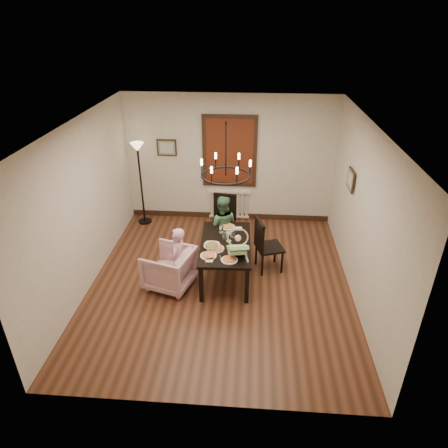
# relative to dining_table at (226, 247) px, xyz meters

# --- Properties ---
(room_shell) EXTENTS (4.51, 5.00, 2.81)m
(room_shell) POSITION_rel_dining_table_xyz_m (-0.08, 0.19, 0.77)
(room_shell) COLOR brown
(room_shell) RESTS_ON ground
(dining_table) EXTENTS (0.91, 1.55, 0.71)m
(dining_table) POSITION_rel_dining_table_xyz_m (0.00, 0.00, 0.00)
(dining_table) COLOR black
(dining_table) RESTS_ON room_shell
(chair_far) EXTENTS (0.53, 0.53, 1.06)m
(chair_far) POSITION_rel_dining_table_xyz_m (-0.14, 1.11, -0.10)
(chair_far) COLOR black
(chair_far) RESTS_ON room_shell
(chair_right) EXTENTS (0.57, 0.57, 1.04)m
(chair_right) POSITION_rel_dining_table_xyz_m (0.78, 0.32, -0.11)
(chair_right) COLOR black
(chair_right) RESTS_ON room_shell
(armchair) EXTENTS (0.96, 0.95, 0.70)m
(armchair) POSITION_rel_dining_table_xyz_m (-0.95, -0.32, -0.28)
(armchair) COLOR #DAA7AA
(armchair) RESTS_ON room_shell
(elderly_woman) EXTENTS (0.28, 0.38, 0.96)m
(elderly_woman) POSITION_rel_dining_table_xyz_m (-0.78, -0.39, -0.15)
(elderly_woman) COLOR #E29FBC
(elderly_woman) RESTS_ON room_shell
(seated_man) EXTENTS (0.50, 0.40, 1.02)m
(seated_man) POSITION_rel_dining_table_xyz_m (-0.12, 0.77, -0.12)
(seated_man) COLOR #45734C
(seated_man) RESTS_ON room_shell
(baby_bouncer) EXTENTS (0.45, 0.55, 0.33)m
(baby_bouncer) POSITION_rel_dining_table_xyz_m (0.22, -0.38, 0.25)
(baby_bouncer) COLOR #B1E29C
(baby_bouncer) RESTS_ON dining_table
(salad_bowl) EXTENTS (0.32, 0.32, 0.08)m
(salad_bowl) POSITION_rel_dining_table_xyz_m (-0.22, -0.20, 0.12)
(salad_bowl) COLOR white
(salad_bowl) RESTS_ON dining_table
(pizza_platter) EXTENTS (0.29, 0.29, 0.04)m
(pizza_platter) POSITION_rel_dining_table_xyz_m (-0.16, -0.23, 0.10)
(pizza_platter) COLOR tan
(pizza_platter) RESTS_ON dining_table
(drinking_glass) EXTENTS (0.06, 0.06, 0.13)m
(drinking_glass) POSITION_rel_dining_table_xyz_m (-0.03, 0.12, 0.15)
(drinking_glass) COLOR silver
(drinking_glass) RESTS_ON dining_table
(window_blinds) EXTENTS (1.00, 0.03, 1.40)m
(window_blinds) POSITION_rel_dining_table_xyz_m (-0.08, 2.28, 0.97)
(window_blinds) COLOR #541E10
(window_blinds) RESTS_ON room_shell
(radiator) EXTENTS (0.92, 0.12, 0.62)m
(radiator) POSITION_rel_dining_table_xyz_m (-0.08, 2.30, -0.28)
(radiator) COLOR silver
(radiator) RESTS_ON room_shell
(picture_back) EXTENTS (0.42, 0.03, 0.36)m
(picture_back) POSITION_rel_dining_table_xyz_m (-1.43, 2.29, 1.02)
(picture_back) COLOR black
(picture_back) RESTS_ON room_shell
(picture_right) EXTENTS (0.03, 0.42, 0.36)m
(picture_right) POSITION_rel_dining_table_xyz_m (2.13, 0.72, 1.02)
(picture_right) COLOR black
(picture_right) RESTS_ON room_shell
(floor_lamp) EXTENTS (0.30, 0.30, 1.80)m
(floor_lamp) POSITION_rel_dining_table_xyz_m (-1.98, 1.97, 0.27)
(floor_lamp) COLOR black
(floor_lamp) RESTS_ON room_shell
(chandelier) EXTENTS (0.80, 0.80, 0.04)m
(chandelier) POSITION_rel_dining_table_xyz_m (0.00, 0.00, 1.32)
(chandelier) COLOR black
(chandelier) RESTS_ON room_shell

